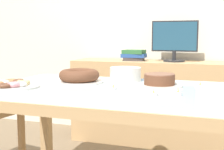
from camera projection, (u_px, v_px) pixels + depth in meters
wall_back at (162, 10)px, 3.19m from camera, size 8.00×0.10×2.60m
dining_table at (116, 103)px, 1.86m from camera, size 1.53×0.85×0.73m
sideboard at (155, 102)px, 3.02m from camera, size 1.59×0.44×0.80m
computer_monitor at (174, 41)px, 2.89m from camera, size 0.42×0.20×0.38m
book_stack at (134, 55)px, 3.03m from camera, size 0.24×0.17×0.10m
cake_chocolate_round at (159, 81)px, 1.86m from camera, size 0.28×0.28×0.08m
cake_golden_bundt at (79, 76)px, 2.01m from camera, size 0.32×0.32×0.09m
pastry_platter at (12, 85)px, 1.82m from camera, size 0.31×0.31×0.04m
plate_stack at (125, 74)px, 2.10m from camera, size 0.21×0.21×0.09m
tealight_near_cakes at (154, 94)px, 1.57m from camera, size 0.04×0.04×0.04m
tealight_left_edge at (200, 86)px, 1.82m from camera, size 0.04×0.04×0.04m
tealight_right_edge at (113, 88)px, 1.73m from camera, size 0.04×0.04×0.04m
tealight_centre at (178, 93)px, 1.58m from camera, size 0.04×0.04×0.04m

